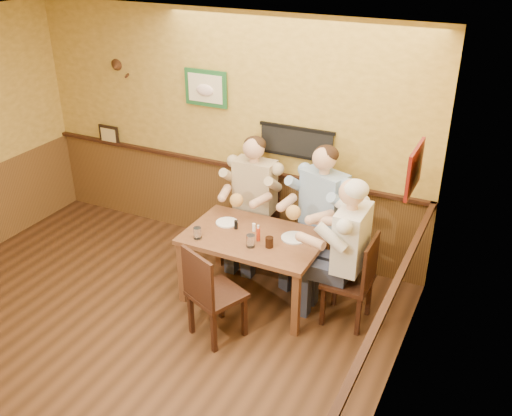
% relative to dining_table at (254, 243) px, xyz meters
% --- Properties ---
extents(room, '(5.02, 5.03, 2.81)m').
position_rel_dining_table_xyz_m(room, '(-0.75, -1.33, 1.03)').
color(room, '#341E0F').
rests_on(room, ground).
extents(dining_table, '(1.40, 0.90, 0.75)m').
position_rel_dining_table_xyz_m(dining_table, '(0.00, 0.00, 0.00)').
color(dining_table, brown).
rests_on(dining_table, ground).
extents(chair_back_left, '(0.45, 0.45, 0.96)m').
position_rel_dining_table_xyz_m(chair_back_left, '(-0.35, 0.74, -0.18)').
color(chair_back_left, '#351B10').
rests_on(chair_back_left, ground).
extents(chair_back_right, '(0.59, 0.59, 1.00)m').
position_rel_dining_table_xyz_m(chair_back_right, '(0.51, 0.66, -0.16)').
color(chair_back_right, '#351B10').
rests_on(chair_back_right, ground).
extents(chair_right_end, '(0.45, 0.45, 0.97)m').
position_rel_dining_table_xyz_m(chair_right_end, '(1.01, 0.05, -0.17)').
color(chair_right_end, '#351B10').
rests_on(chair_right_end, ground).
extents(chair_near_side, '(0.60, 0.60, 0.98)m').
position_rel_dining_table_xyz_m(chair_near_side, '(-0.04, -0.71, -0.17)').
color(chair_near_side, '#351B10').
rests_on(chair_near_side, ground).
extents(diner_tan_shirt, '(0.64, 0.64, 1.37)m').
position_rel_dining_table_xyz_m(diner_tan_shirt, '(-0.35, 0.74, 0.03)').
color(diner_tan_shirt, '#CCB38C').
rests_on(diner_tan_shirt, ground).
extents(diner_blue_polo, '(0.84, 0.84, 1.42)m').
position_rel_dining_table_xyz_m(diner_blue_polo, '(0.51, 0.66, 0.05)').
color(diner_blue_polo, '#84A2C6').
rests_on(diner_blue_polo, ground).
extents(diner_white_elder, '(0.64, 0.64, 1.39)m').
position_rel_dining_table_xyz_m(diner_white_elder, '(1.01, 0.05, 0.04)').
color(diner_white_elder, silver).
rests_on(diner_white_elder, ground).
extents(water_glass_left, '(0.11, 0.11, 0.12)m').
position_rel_dining_table_xyz_m(water_glass_left, '(-0.49, -0.30, 0.15)').
color(water_glass_left, silver).
rests_on(water_glass_left, dining_table).
extents(water_glass_mid, '(0.09, 0.09, 0.13)m').
position_rel_dining_table_xyz_m(water_glass_mid, '(0.07, -0.21, 0.16)').
color(water_glass_mid, white).
rests_on(water_glass_mid, dining_table).
extents(cola_tumbler, '(0.10, 0.10, 0.11)m').
position_rel_dining_table_xyz_m(cola_tumbler, '(0.24, -0.13, 0.15)').
color(cola_tumbler, black).
rests_on(cola_tumbler, dining_table).
extents(hot_sauce_bottle, '(0.05, 0.05, 0.16)m').
position_rel_dining_table_xyz_m(hot_sauce_bottle, '(0.09, -0.07, 0.17)').
color(hot_sauce_bottle, red).
rests_on(hot_sauce_bottle, dining_table).
extents(salt_shaker, '(0.04, 0.04, 0.09)m').
position_rel_dining_table_xyz_m(salt_shaker, '(-0.04, 0.09, 0.14)').
color(salt_shaker, white).
rests_on(salt_shaker, dining_table).
extents(pepper_shaker, '(0.05, 0.05, 0.10)m').
position_rel_dining_table_xyz_m(pepper_shaker, '(-0.23, 0.05, 0.14)').
color(pepper_shaker, black).
rests_on(pepper_shaker, dining_table).
extents(plate_far_left, '(0.25, 0.25, 0.02)m').
position_rel_dining_table_xyz_m(plate_far_left, '(-0.38, 0.12, 0.10)').
color(plate_far_left, white).
rests_on(plate_far_left, dining_table).
extents(plate_far_right, '(0.35, 0.35, 0.02)m').
position_rel_dining_table_xyz_m(plate_far_right, '(0.39, 0.12, 0.10)').
color(plate_far_right, silver).
rests_on(plate_far_right, dining_table).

